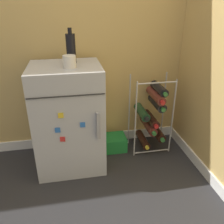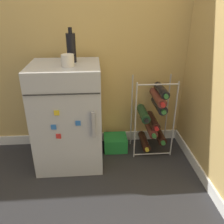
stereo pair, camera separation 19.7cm
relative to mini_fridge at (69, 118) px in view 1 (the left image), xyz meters
name	(u,v)px [view 1 (the left image)]	position (x,y,z in m)	size (l,w,h in m)	color
ground_plane	(101,177)	(0.21, -0.23, -0.42)	(14.00, 14.00, 0.00)	#28282B
wall_back	(87,4)	(0.21, 0.32, 0.82)	(6.63, 0.07, 2.50)	tan
mini_fridge	(69,118)	(0.00, 0.00, 0.00)	(0.52, 0.48, 0.84)	#B7BABF
wine_rack	(152,114)	(0.72, 0.10, -0.08)	(0.34, 0.32, 0.69)	#B2B2B7
soda_box	(114,143)	(0.39, 0.13, -0.36)	(0.21, 0.19, 0.13)	#1E7F38
fridge_top_cup	(69,62)	(0.04, -0.07, 0.46)	(0.09, 0.09, 0.08)	silver
fridge_top_bottle	(71,48)	(0.06, 0.06, 0.53)	(0.07, 0.07, 0.25)	black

